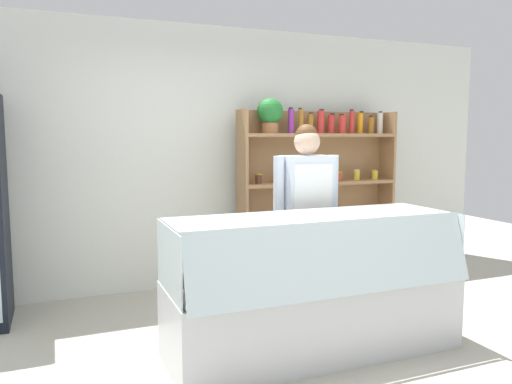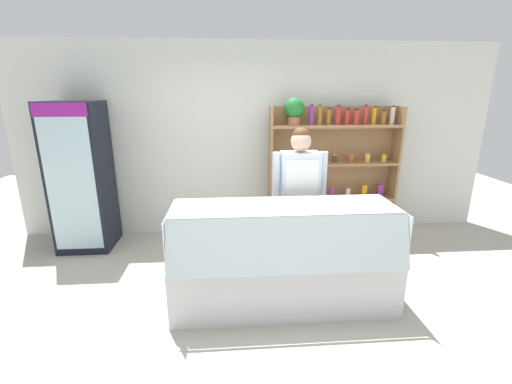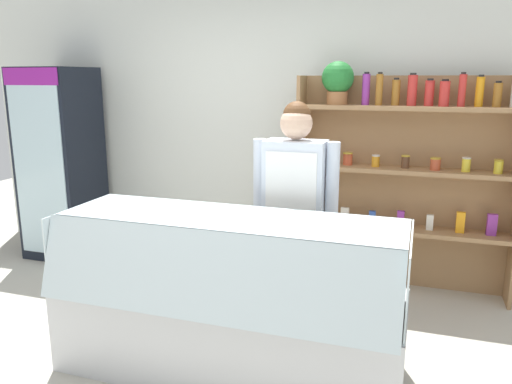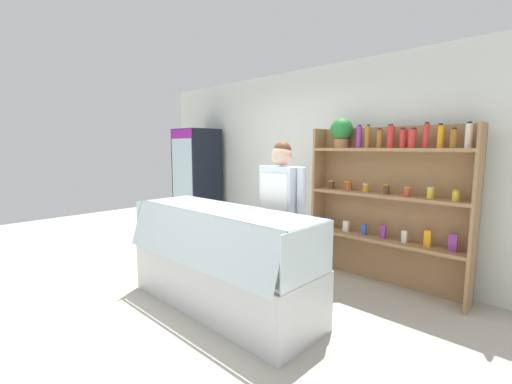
# 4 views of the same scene
# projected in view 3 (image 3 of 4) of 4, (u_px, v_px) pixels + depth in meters

# --- Properties ---
(ground_plane) EXTENTS (12.00, 12.00, 0.00)m
(ground_plane) POSITION_uv_depth(u_px,v_px,m) (209.00, 376.00, 3.12)
(ground_plane) COLOR #B7B2A3
(back_wall) EXTENTS (6.80, 0.10, 2.70)m
(back_wall) POSITION_uv_depth(u_px,v_px,m) (294.00, 128.00, 4.74)
(back_wall) COLOR silver
(back_wall) RESTS_ON ground
(drinks_fridge) EXTENTS (0.66, 0.64, 1.92)m
(drinks_fridge) POSITION_uv_depth(u_px,v_px,m) (61.00, 164.00, 5.11)
(drinks_fridge) COLOR black
(drinks_fridge) RESTS_ON ground
(shelving_unit) EXTENTS (1.80, 0.29, 1.96)m
(shelving_unit) POSITION_uv_depth(u_px,v_px,m) (397.00, 164.00, 4.22)
(shelving_unit) COLOR #9E754C
(shelving_unit) RESTS_ON ground
(deli_display_case) EXTENTS (2.13, 0.79, 1.01)m
(deli_display_case) POSITION_uv_depth(u_px,v_px,m) (228.00, 325.00, 3.12)
(deli_display_case) COLOR silver
(deli_display_case) RESTS_ON ground
(shop_clerk) EXTENTS (0.60, 0.25, 1.67)m
(shop_clerk) POSITION_uv_depth(u_px,v_px,m) (295.00, 201.00, 3.46)
(shop_clerk) COLOR #4C4233
(shop_clerk) RESTS_ON ground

